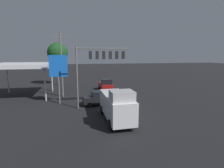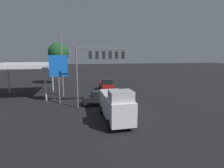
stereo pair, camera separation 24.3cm
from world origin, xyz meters
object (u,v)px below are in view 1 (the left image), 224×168
utility_pole (62,64)px  pickup_parked (106,85)px  street_tree (58,53)px  sedan_far (99,98)px  delivery_truck (117,105)px  traffic_signal_assembly (99,60)px  price_sign (58,68)px

utility_pole → pickup_parked: 9.02m
pickup_parked → street_tree: bearing=-133.7°
sedan_far → street_tree: 19.46m
delivery_truck → street_tree: street_tree is taller
pickup_parked → delivery_truck: 14.58m
utility_pole → street_tree: (1.70, -11.45, 1.77)m
traffic_signal_assembly → price_sign: (5.24, -2.56, -1.17)m
delivery_truck → pickup_parked: bearing=173.4°
traffic_signal_assembly → sedan_far: 5.25m
price_sign → street_tree: size_ratio=0.72×
sedan_far → pickup_parked: (-2.25, -8.43, 0.16)m
sedan_far → street_tree: size_ratio=0.49×
pickup_parked → utility_pole: bearing=-70.2°
delivery_truck → street_tree: size_ratio=0.74×
utility_pole → delivery_truck: utility_pole is taller
utility_pole → street_tree: utility_pole is taller
utility_pole → delivery_truck: bearing=118.2°
price_sign → delivery_truck: size_ratio=0.98×
pickup_parked → delivery_truck: bearing=-5.1°
utility_pole → sedan_far: (-5.24, 5.68, -4.36)m
utility_pole → street_tree: bearing=-81.6°
pickup_parked → delivery_truck: size_ratio=0.76×
delivery_truck → utility_pole: bearing=-153.7°
price_sign → utility_pole: bearing=-91.1°
traffic_signal_assembly → pickup_parked: size_ratio=1.51×
traffic_signal_assembly → utility_pole: (5.16, -6.65, -0.80)m
price_sign → sedan_far: size_ratio=1.49×
utility_pole → delivery_truck: size_ratio=1.46×
sedan_far → delivery_truck: (-1.06, 6.09, 0.74)m
sedan_far → price_sign: bearing=-21.0°
utility_pole → sedan_far: utility_pole is taller
price_sign → street_tree: (1.62, -15.53, 2.14)m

